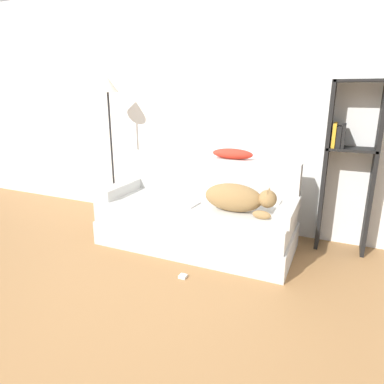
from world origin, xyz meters
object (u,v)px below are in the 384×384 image
Objects in this scene: bookshelf at (349,159)px; floor_lamp at (108,101)px; couch at (196,225)px; power_adapter at (183,276)px; laptop at (183,203)px; dog at (238,198)px; throw_pillow at (233,154)px.

bookshelf is 2.65m from floor_lamp.
couch is 31.28× the size of power_adapter.
bookshelf is at bearing 27.27° from laptop.
floor_lamp is at bearing 167.53° from dog.
dog is (0.45, -0.06, 0.36)m from couch.
bookshelf reaches higher than dog.
bookshelf is 1.90m from power_adapter.
dog reaches higher than power_adapter.
couch is at bearing -127.17° from throw_pillow.
laptop reaches higher than power_adapter.
bookshelf is at bearing 20.94° from couch.
couch is 1.76m from floor_lamp.
throw_pillow reaches higher than power_adapter.
throw_pillow is at bearing 0.92° from floor_lamp.
bookshelf reaches higher than couch.
bookshelf is 0.96× the size of floor_lamp.
floor_lamp is at bearing 165.61° from couch.
floor_lamp reaches higher than throw_pillow.
dog reaches higher than couch.
laptop is 0.80m from power_adapter.
bookshelf is at bearing 9.07° from throw_pillow.
couch is at bearing 104.10° from power_adapter.
throw_pillow is 1.35m from power_adapter.
laptop is at bearing -155.42° from couch.
throw_pillow is (0.26, 0.34, 0.70)m from couch.
laptop is 0.19× the size of bookshelf.
laptop is 5.11× the size of power_adapter.
bookshelf reaches higher than laptop.
floor_lamp reaches higher than bookshelf.
dog is 10.91× the size of power_adapter.
dog is 0.41× the size of bookshelf.
power_adapter is at bearing -58.81° from laptop.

